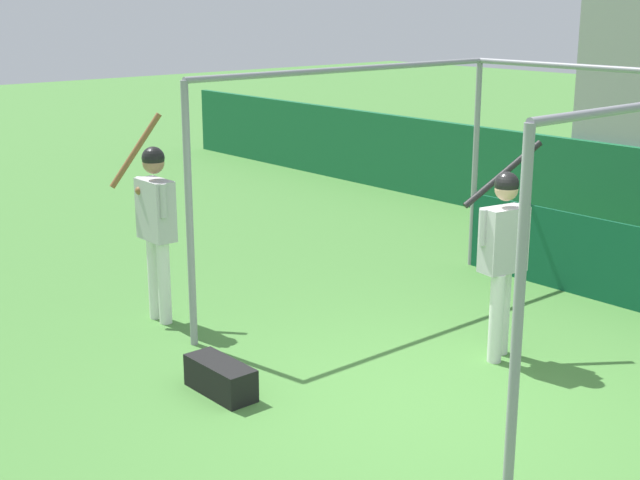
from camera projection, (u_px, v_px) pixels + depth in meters
The scene contains 5 objects.
ground_plane at pixel (416, 408), 7.23m from camera, with size 60.00×60.00×0.00m, color #477F38.
batting_cage at pixel (564, 211), 8.94m from camera, with size 3.79×4.16×2.54m.
player_batter at pixel (503, 247), 7.99m from camera, with size 0.59×0.94×1.94m.
player_waiting at pixel (155, 216), 8.92m from camera, with size 0.78×0.53×2.10m.
equipment_bag at pixel (220, 378), 7.46m from camera, with size 0.70×0.28×0.28m.
Camera 1 is at (4.50, -4.92, 3.20)m, focal length 50.00 mm.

